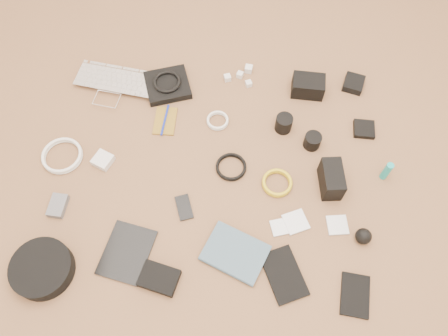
# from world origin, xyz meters

# --- Properties ---
(laptop) EXTENTS (0.38, 0.29, 0.03)m
(laptop) POSITION_xyz_m (-0.46, 0.38, 0.01)
(laptop) COLOR silver
(laptop) RESTS_ON ground
(headphone_pouch) EXTENTS (0.23, 0.22, 0.03)m
(headphone_pouch) POSITION_xyz_m (-0.22, 0.42, 0.02)
(headphone_pouch) COLOR black
(headphone_pouch) RESTS_ON ground
(headphones) EXTENTS (0.16, 0.16, 0.02)m
(headphones) POSITION_xyz_m (-0.22, 0.42, 0.04)
(headphones) COLOR black
(headphones) RESTS_ON headphone_pouch
(charger_a) EXTENTS (0.04, 0.04, 0.03)m
(charger_a) POSITION_xyz_m (0.04, 0.48, 0.01)
(charger_a) COLOR silver
(charger_a) RESTS_ON ground
(charger_b) EXTENTS (0.03, 0.03, 0.02)m
(charger_b) POSITION_xyz_m (0.09, 0.50, 0.01)
(charger_b) COLOR silver
(charger_b) RESTS_ON ground
(charger_c) EXTENTS (0.04, 0.04, 0.03)m
(charger_c) POSITION_xyz_m (0.13, 0.54, 0.01)
(charger_c) COLOR silver
(charger_c) RESTS_ON ground
(charger_d) EXTENTS (0.03, 0.03, 0.02)m
(charger_d) POSITION_xyz_m (0.13, 0.46, 0.01)
(charger_d) COLOR silver
(charger_d) RESTS_ON ground
(dslr_camera) EXTENTS (0.14, 0.10, 0.08)m
(dslr_camera) POSITION_xyz_m (0.39, 0.44, 0.04)
(dslr_camera) COLOR black
(dslr_camera) RESTS_ON ground
(lens_pouch) EXTENTS (0.10, 0.11, 0.03)m
(lens_pouch) POSITION_xyz_m (0.59, 0.48, 0.02)
(lens_pouch) COLOR black
(lens_pouch) RESTS_ON ground
(notebook_olive) EXTENTS (0.09, 0.14, 0.01)m
(notebook_olive) POSITION_xyz_m (-0.21, 0.24, 0.00)
(notebook_olive) COLOR brown
(notebook_olive) RESTS_ON ground
(pen_blue) EXTENTS (0.02, 0.15, 0.01)m
(pen_blue) POSITION_xyz_m (-0.21, 0.24, 0.01)
(pen_blue) COLOR #1424A4
(pen_blue) RESTS_ON notebook_olive
(cable_white_a) EXTENTS (0.11, 0.11, 0.01)m
(cable_white_a) POSITION_xyz_m (0.01, 0.25, 0.01)
(cable_white_a) COLOR silver
(cable_white_a) RESTS_ON ground
(lens_a) EXTENTS (0.09, 0.09, 0.07)m
(lens_a) POSITION_xyz_m (0.28, 0.24, 0.04)
(lens_a) COLOR black
(lens_a) RESTS_ON ground
(lens_b) EXTENTS (0.07, 0.07, 0.06)m
(lens_b) POSITION_xyz_m (0.40, 0.17, 0.03)
(lens_b) COLOR black
(lens_b) RESTS_ON ground
(card_reader) EXTENTS (0.09, 0.09, 0.02)m
(card_reader) POSITION_xyz_m (0.62, 0.25, 0.01)
(card_reader) COLOR black
(card_reader) RESTS_ON ground
(power_brick) EXTENTS (0.09, 0.09, 0.03)m
(power_brick) POSITION_xyz_m (-0.43, 0.03, 0.01)
(power_brick) COLOR silver
(power_brick) RESTS_ON ground
(cable_white_b) EXTENTS (0.17, 0.17, 0.01)m
(cable_white_b) POSITION_xyz_m (-0.60, 0.04, 0.01)
(cable_white_b) COLOR silver
(cable_white_b) RESTS_ON ground
(cable_black) EXTENTS (0.16, 0.16, 0.01)m
(cable_black) POSITION_xyz_m (0.08, 0.04, 0.01)
(cable_black) COLOR black
(cable_black) RESTS_ON ground
(cable_yellow) EXTENTS (0.13, 0.13, 0.01)m
(cable_yellow) POSITION_xyz_m (0.26, -0.02, 0.01)
(cable_yellow) COLOR gold
(cable_yellow) RESTS_ON ground
(flash) EXTENTS (0.09, 0.14, 0.10)m
(flash) POSITION_xyz_m (0.47, -0.01, 0.05)
(flash) COLOR black
(flash) RESTS_ON ground
(lens_cleaner) EXTENTS (0.03, 0.03, 0.10)m
(lens_cleaner) POSITION_xyz_m (0.68, 0.04, 0.05)
(lens_cleaner) COLOR teal
(lens_cleaner) RESTS_ON ground
(battery_charger) EXTENTS (0.07, 0.10, 0.03)m
(battery_charger) POSITION_xyz_m (-0.56, -0.18, 0.01)
(battery_charger) COLOR #55555A
(battery_charger) RESTS_ON ground
(tablet) EXTENTS (0.20, 0.24, 0.01)m
(tablet) POSITION_xyz_m (-0.27, -0.33, 0.00)
(tablet) COLOR black
(tablet) RESTS_ON ground
(phone) EXTENTS (0.08, 0.11, 0.01)m
(phone) POSITION_xyz_m (-0.09, -0.15, 0.00)
(phone) COLOR black
(phone) RESTS_ON ground
(filter_case_left) EXTENTS (0.08, 0.08, 0.01)m
(filter_case_left) POSITION_xyz_m (0.28, -0.20, 0.00)
(filter_case_left) COLOR silver
(filter_case_left) RESTS_ON ground
(filter_case_mid) EXTENTS (0.11, 0.11, 0.01)m
(filter_case_mid) POSITION_xyz_m (0.34, -0.17, 0.01)
(filter_case_mid) COLOR silver
(filter_case_mid) RESTS_ON ground
(filter_case_right) EXTENTS (0.08, 0.08, 0.01)m
(filter_case_right) POSITION_xyz_m (0.49, -0.18, 0.01)
(filter_case_right) COLOR silver
(filter_case_right) RESTS_ON ground
(air_blower) EXTENTS (0.06, 0.06, 0.06)m
(air_blower) POSITION_xyz_m (0.58, -0.22, 0.03)
(air_blower) COLOR black
(air_blower) RESTS_ON ground
(headphone_case) EXTENTS (0.28, 0.28, 0.06)m
(headphone_case) POSITION_xyz_m (-0.55, -0.42, 0.03)
(headphone_case) COLOR black
(headphone_case) RESTS_ON ground
(drive_case) EXTENTS (0.15, 0.12, 0.03)m
(drive_case) POSITION_xyz_m (-0.14, -0.42, 0.02)
(drive_case) COLOR black
(drive_case) RESTS_ON ground
(paperback) EXTENTS (0.26, 0.23, 0.02)m
(paperback) POSITION_xyz_m (0.09, -0.38, 0.01)
(paperback) COLOR #3D5567
(paperback) RESTS_ON ground
(notebook_black_a) EXTENTS (0.18, 0.22, 0.01)m
(notebook_black_a) POSITION_xyz_m (0.29, -0.37, 0.01)
(notebook_black_a) COLOR black
(notebook_black_a) RESTS_ON ground
(notebook_black_b) EXTENTS (0.11, 0.16, 0.01)m
(notebook_black_b) POSITION_xyz_m (0.54, -0.43, 0.01)
(notebook_black_b) COLOR black
(notebook_black_b) RESTS_ON ground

